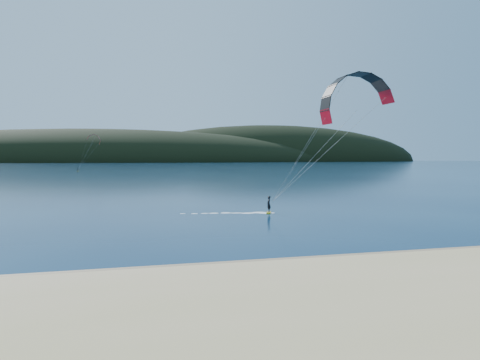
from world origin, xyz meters
name	(u,v)px	position (x,y,z in m)	size (l,w,h in m)	color
ground	(212,294)	(0.00, 0.00, 0.00)	(1800.00, 1800.00, 0.00)	#081F3C
wet_sand	(199,269)	(0.00, 4.50, 0.05)	(220.00, 2.50, 0.10)	#917354
headland	(138,162)	(0.63, 745.28, 0.00)	(1200.00, 310.00, 140.00)	black
kitesurfer_near	(353,113)	(19.50, 21.67, 11.49)	(22.96, 9.66, 15.59)	gold
kitesurfer_far	(93,141)	(-23.89, 200.80, 14.86)	(12.41, 5.44, 17.97)	gold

